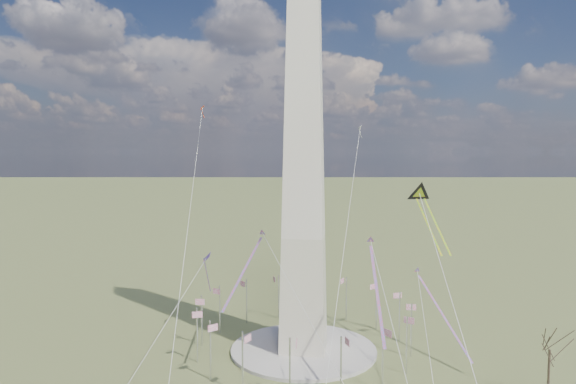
# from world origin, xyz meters

# --- Properties ---
(ground) EXTENTS (2000.00, 2000.00, 0.00)m
(ground) POSITION_xyz_m (0.00, 0.00, 0.00)
(ground) COLOR #425128
(ground) RESTS_ON ground
(plaza) EXTENTS (36.00, 36.00, 0.80)m
(plaza) POSITION_xyz_m (0.00, 0.00, 0.40)
(plaza) COLOR #A39B95
(plaza) RESTS_ON ground
(washington_monument) EXTENTS (15.56, 15.56, 100.00)m
(washington_monument) POSITION_xyz_m (0.00, 0.00, 47.95)
(washington_monument) COLOR #B3B096
(washington_monument) RESTS_ON plaza
(flagpole_ring) EXTENTS (54.40, 54.40, 13.00)m
(flagpole_ring) POSITION_xyz_m (-0.00, -0.00, 7.27)
(flagpole_ring) COLOR silver
(flagpole_ring) RESTS_ON ground
(tree_near) EXTENTS (9.06, 9.06, 15.86)m
(tree_near) POSITION_xyz_m (50.53, -19.21, 11.31)
(tree_near) COLOR #423328
(tree_near) RESTS_ON ground
(kite_delta_black) EXTENTS (9.39, 19.75, 16.08)m
(kite_delta_black) POSITION_xyz_m (29.09, 12.10, 37.62)
(kite_delta_black) COLOR black
(kite_delta_black) RESTS_ON ground
(kite_diamond_purple) EXTENTS (2.26, 3.53, 10.82)m
(kite_diamond_purple) POSITION_xyz_m (-26.28, 6.06, 20.49)
(kite_diamond_purple) COLOR navy
(kite_diamond_purple) RESTS_ON ground
(kite_streamer_left) EXTENTS (3.65, 24.58, 16.87)m
(kite_streamer_left) POSITION_xyz_m (16.58, -15.72, 24.00)
(kite_streamer_left) COLOR red
(kite_streamer_left) RESTS_ON ground
(kite_streamer_mid) EXTENTS (6.28, 21.54, 15.00)m
(kite_streamer_mid) POSITION_xyz_m (-12.35, -5.31, 23.99)
(kite_streamer_mid) COLOR red
(kite_streamer_mid) RESTS_ON ground
(kite_streamer_right) EXTENTS (11.34, 22.69, 16.68)m
(kite_streamer_right) POSITION_xyz_m (31.92, 5.57, 12.81)
(kite_streamer_right) COLOR red
(kite_streamer_right) RESTS_ON ground
(kite_small_red) EXTENTS (1.17, 1.81, 3.97)m
(kite_small_red) POSITION_xyz_m (-34.89, 31.84, 62.53)
(kite_small_red) COLOR #F83C1D
(kite_small_red) RESTS_ON ground
(kite_small_white) EXTENTS (1.37, 1.99, 4.18)m
(kite_small_white) POSITION_xyz_m (13.52, 47.49, 56.90)
(kite_small_white) COLOR silver
(kite_small_white) RESTS_ON ground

